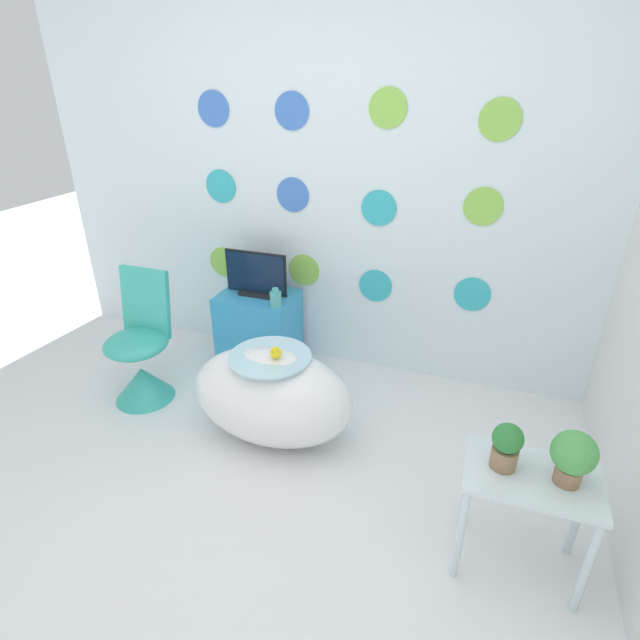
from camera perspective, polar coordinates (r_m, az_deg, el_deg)
ground_plane at (r=2.36m, az=-13.55°, el=-26.41°), size 12.00×12.00×0.00m
wall_back_dotted at (r=3.17m, az=2.54°, el=16.42°), size 4.21×0.05×2.60m
bathtub at (r=2.76m, az=-5.50°, el=-8.61°), size 0.91×0.53×0.54m
rubber_duck at (r=2.55m, az=-5.08°, el=-3.71°), size 0.06×0.07×0.07m
chair at (r=3.27m, az=-19.79°, el=-4.45°), size 0.38×0.38×0.81m
tv_cabinet at (r=3.48m, az=-6.98°, el=-0.98°), size 0.50×0.38×0.52m
tv at (r=3.32m, az=-7.33°, el=5.02°), size 0.43×0.12×0.30m
vase at (r=3.15m, az=-5.09°, el=2.43°), size 0.07×0.07×0.13m
side_table at (r=2.19m, az=22.74°, el=-17.75°), size 0.50×0.32×0.49m
potted_plant_left at (r=2.06m, az=20.54°, el=-13.26°), size 0.12×0.12×0.19m
potted_plant_right at (r=2.07m, az=26.97°, el=-13.64°), size 0.16×0.16×0.22m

